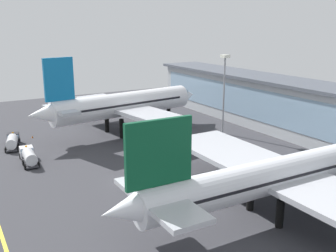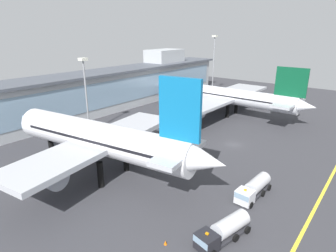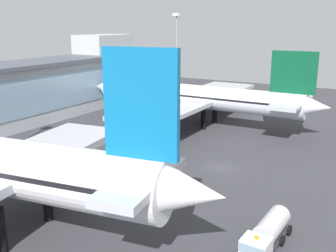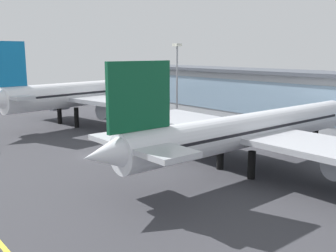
# 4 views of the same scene
# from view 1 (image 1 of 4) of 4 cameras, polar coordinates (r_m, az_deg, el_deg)

# --- Properties ---
(ground_plane) EXTENTS (180.00, 180.00, 0.00)m
(ground_plane) POSITION_cam_1_polar(r_m,az_deg,el_deg) (71.89, -6.18, -7.99)
(ground_plane) COLOR #38383D
(terminal_building) EXTENTS (124.39, 14.00, 18.80)m
(terminal_building) POSITION_cam_1_polar(r_m,az_deg,el_deg) (98.61, 21.61, 1.75)
(terminal_building) COLOR #ADB2B7
(terminal_building) RESTS_ON ground
(airliner_near_left) EXTENTS (38.68, 48.48, 20.21)m
(airliner_near_left) POSITION_cam_1_polar(r_m,az_deg,el_deg) (100.88, -6.51, 3.04)
(airliner_near_left) COLOR black
(airliner_near_left) RESTS_ON ground
(airliner_near_right) EXTENTS (49.35, 56.48, 16.95)m
(airliner_near_right) POSITION_cam_1_polar(r_m,az_deg,el_deg) (60.44, 16.32, -6.72)
(airliner_near_right) COLOR black
(airliner_near_right) RESTS_ON ground
(fuel_tanker_truck) EXTENTS (9.36, 4.59, 2.90)m
(fuel_tanker_truck) POSITION_cam_1_polar(r_m,az_deg,el_deg) (97.04, -21.56, -1.97)
(fuel_tanker_truck) COLOR black
(fuel_tanker_truck) RESTS_ON ground
(baggage_tug_near) EXTENTS (9.16, 3.31, 2.90)m
(baggage_tug_near) POSITION_cam_1_polar(r_m,az_deg,el_deg) (85.25, -19.52, -4.02)
(baggage_tug_near) COLOR black
(baggage_tug_near) RESTS_ON ground
(apron_light_mast_west) EXTENTS (1.80, 1.80, 20.03)m
(apron_light_mast_west) POSITION_cam_1_polar(r_m,az_deg,el_deg) (99.86, 8.14, 6.39)
(apron_light_mast_west) COLOR gray
(apron_light_mast_west) RESTS_ON ground
(safety_cone) EXTENTS (0.44, 0.44, 0.55)m
(safety_cone) POSITION_cam_1_polar(r_m,az_deg,el_deg) (103.21, -19.01, -1.49)
(safety_cone) COLOR orange
(safety_cone) RESTS_ON ground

